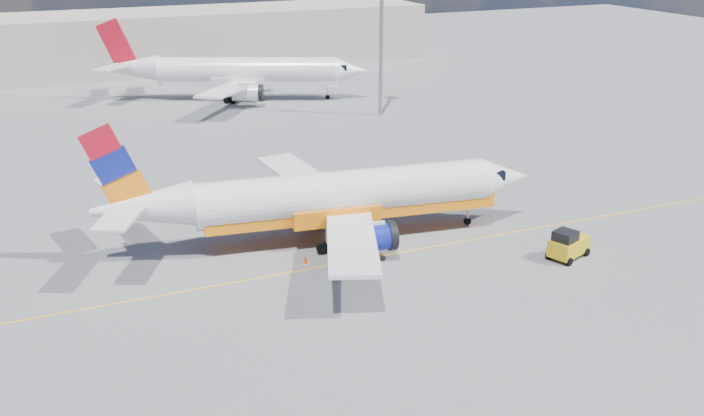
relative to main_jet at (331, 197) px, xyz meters
name	(u,v)px	position (x,y,z in m)	size (l,w,h in m)	color
ground	(375,280)	(0.02, -6.80, -3.02)	(240.00, 240.00, 0.00)	slate
taxi_line	(355,261)	(0.02, -3.80, -3.01)	(70.00, 0.15, 0.01)	yellow
terminal_main	(184,39)	(5.02, 68.20, 0.98)	(70.00, 14.00, 8.00)	#B7AE9E
main_jet	(331,197)	(0.00, 0.00, 0.00)	(29.93, 23.46, 9.06)	white
second_jet	(239,73)	(6.29, 44.44, 0.15)	(30.93, 23.31, 9.52)	white
gse_tug	(568,244)	(12.60, -8.74, -2.10)	(3.09, 2.53, 1.95)	black
traffic_cone	(305,260)	(-2.98, -2.96, -2.76)	(0.39, 0.39, 0.54)	white
floodlight_mast	(382,0)	(18.18, 30.65, 9.25)	(1.49, 1.49, 20.47)	#95959D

